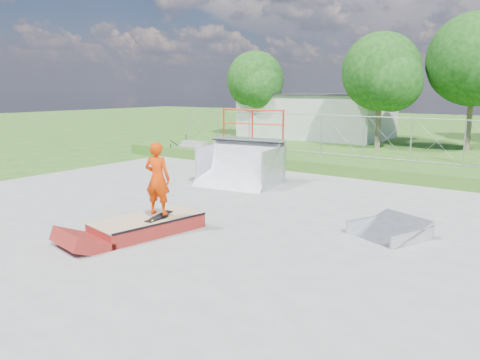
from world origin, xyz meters
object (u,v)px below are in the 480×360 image
Objects in this scene: quarter_pipe at (239,148)px; skater at (158,182)px; flat_bank_ramp at (389,229)px; grind_box at (148,226)px.

skater is at bearing -79.79° from quarter_pipe.
skater reaches higher than flat_bank_ramp.
grind_box is at bearing -124.76° from flat_bank_ramp.
flat_bank_ramp is (6.43, -2.89, -1.13)m from quarter_pipe.
quarter_pipe is at bearing 115.57° from grind_box.
grind_box is at bearing -82.57° from quarter_pipe.
flat_bank_ramp is 5.55m from skater.
grind_box is 5.74m from flat_bank_ramp.
skater is (0.28, 0.11, 1.10)m from grind_box.
skater is at bearing -124.20° from flat_bank_ramp.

